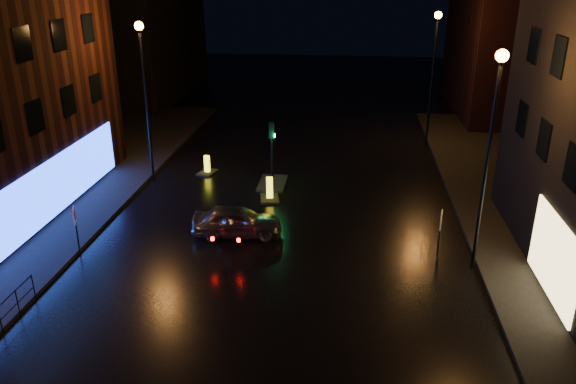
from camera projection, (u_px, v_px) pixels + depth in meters
name	position (u px, v px, depth m)	size (l,w,h in m)	color
ground	(248.00, 351.00, 17.21)	(120.00, 120.00, 0.00)	black
building_far_left	(135.00, 14.00, 48.42)	(8.00, 16.00, 14.00)	black
building_far_right	(514.00, 34.00, 42.81)	(8.00, 14.00, 12.00)	black
street_lamp_lfar	(144.00, 78.00, 28.79)	(0.44, 0.44, 8.37)	black
street_lamp_rnear	(492.00, 130.00, 19.81)	(0.44, 0.44, 8.37)	black
street_lamp_rfar	(434.00, 59.00, 34.53)	(0.44, 0.44, 8.37)	black
traffic_signal	(272.00, 175.00, 30.02)	(1.40, 2.40, 3.45)	black
silver_hatchback	(237.00, 221.00, 24.34)	(1.55, 3.86, 1.32)	#96989D
bollard_near	(270.00, 195.00, 28.14)	(1.15, 1.51, 1.19)	black
bollard_far	(207.00, 169.00, 31.69)	(1.10, 1.37, 1.05)	black
road_sign_left	(75.00, 220.00, 22.28)	(0.24, 0.49, 2.11)	black
road_sign_right	(441.00, 224.00, 21.87)	(0.15, 0.51, 2.13)	black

